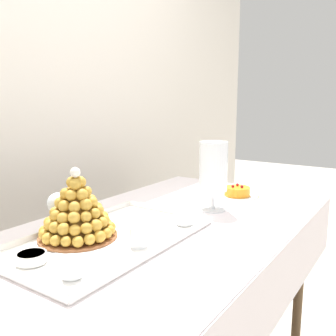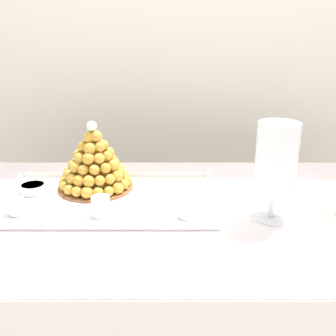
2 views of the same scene
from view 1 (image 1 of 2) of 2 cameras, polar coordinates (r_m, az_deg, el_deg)
backdrop_wall at (r=1.88m, az=-22.12°, el=11.41°), size 4.80×0.10×2.50m
buffet_table at (r=1.39m, az=-0.59°, el=-12.00°), size 1.53×0.85×0.75m
serving_tray at (r=1.22m, az=-9.18°, el=-10.75°), size 0.68×0.40×0.02m
croquembouche at (r=1.22m, az=-13.88°, el=-6.51°), size 0.25×0.25×0.23m
dessert_cup_left at (r=0.98m, az=-14.63°, el=-14.84°), size 0.05×0.05×0.05m
dessert_cup_mid_left at (r=1.14m, az=-4.59°, el=-10.68°), size 0.05×0.05×0.06m
dessert_cup_centre at (r=1.33m, az=2.57°, el=-7.78°), size 0.06×0.06×0.05m
creme_brulee_ramekin at (r=1.10m, az=-20.36°, el=-12.80°), size 0.08×0.08×0.03m
macaron_goblet at (r=1.50m, az=7.01°, el=-0.04°), size 0.11×0.11×0.28m
fruit_tart_plate at (r=1.76m, az=10.63°, el=-3.85°), size 0.21×0.21×0.06m
wine_glass at (r=1.28m, az=-16.64°, el=-5.47°), size 0.07×0.07×0.15m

